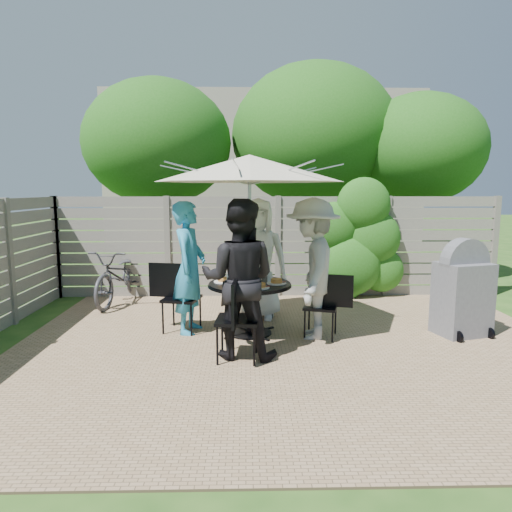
{
  "coord_description": "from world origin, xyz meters",
  "views": [
    {
      "loc": [
        -0.58,
        -5.24,
        1.97
      ],
      "look_at": [
        -0.44,
        0.96,
        1.06
      ],
      "focal_mm": 32.0,
      "sensor_mm": 36.0,
      "label": 1
    }
  ],
  "objects_px": {
    "glass_front": "(255,282)",
    "syrup_jug": "(246,276)",
    "person_front": "(239,280)",
    "plate_left": "(223,280)",
    "umbrella": "(249,168)",
    "bbq_grill": "(463,292)",
    "person_back": "(258,259)",
    "plate_front": "(245,287)",
    "chair_front": "(237,336)",
    "plate_right": "(276,282)",
    "bicycle": "(121,276)",
    "chair_left": "(181,312)",
    "glass_back": "(245,274)",
    "chair_back": "(259,297)",
    "chair_right": "(322,319)",
    "plate_back": "(254,276)",
    "plate_extra": "(260,286)",
    "coffee_cup": "(259,276)",
    "person_left": "(189,268)",
    "glass_right": "(270,277)",
    "glass_left": "(229,279)",
    "patio_table": "(250,299)",
    "person_right": "(312,269)"
  },
  "relations": [
    {
      "from": "glass_right",
      "to": "coffee_cup",
      "type": "relative_size",
      "value": 1.17
    },
    {
      "from": "plate_front",
      "to": "bbq_grill",
      "type": "distance_m",
      "value": 2.93
    },
    {
      "from": "plate_front",
      "to": "glass_right",
      "type": "height_order",
      "value": "glass_right"
    },
    {
      "from": "glass_right",
      "to": "person_left",
      "type": "bearing_deg",
      "value": 176.42
    },
    {
      "from": "chair_front",
      "to": "plate_right",
      "type": "xyz_separation_m",
      "value": [
        0.51,
        0.9,
        0.45
      ]
    },
    {
      "from": "glass_front",
      "to": "coffee_cup",
      "type": "xyz_separation_m",
      "value": [
        0.07,
        0.47,
        -0.01
      ]
    },
    {
      "from": "umbrella",
      "to": "plate_front",
      "type": "xyz_separation_m",
      "value": [
        -0.06,
        -0.36,
        -1.49
      ]
    },
    {
      "from": "plate_back",
      "to": "glass_front",
      "type": "relative_size",
      "value": 1.86
    },
    {
      "from": "patio_table",
      "to": "coffee_cup",
      "type": "bearing_deg",
      "value": 56.48
    },
    {
      "from": "syrup_jug",
      "to": "person_left",
      "type": "bearing_deg",
      "value": 174.64
    },
    {
      "from": "person_left",
      "to": "glass_front",
      "type": "bearing_deg",
      "value": -105.52
    },
    {
      "from": "bbq_grill",
      "to": "patio_table",
      "type": "bearing_deg",
      "value": 162.62
    },
    {
      "from": "umbrella",
      "to": "bbq_grill",
      "type": "relative_size",
      "value": 2.14
    },
    {
      "from": "chair_left",
      "to": "person_front",
      "type": "distance_m",
      "value": 1.43
    },
    {
      "from": "umbrella",
      "to": "bbq_grill",
      "type": "height_order",
      "value": "umbrella"
    },
    {
      "from": "plate_right",
      "to": "glass_back",
      "type": "bearing_deg",
      "value": 141.74
    },
    {
      "from": "person_back",
      "to": "plate_back",
      "type": "xyz_separation_m",
      "value": [
        -0.07,
        -0.46,
        -0.17
      ]
    },
    {
      "from": "chair_back",
      "to": "glass_left",
      "type": "height_order",
      "value": "chair_back"
    },
    {
      "from": "chair_right",
      "to": "bicycle",
      "type": "distance_m",
      "value": 3.77
    },
    {
      "from": "chair_right",
      "to": "bbq_grill",
      "type": "distance_m",
      "value": 1.94
    },
    {
      "from": "glass_front",
      "to": "syrup_jug",
      "type": "bearing_deg",
      "value": 108.96
    },
    {
      "from": "chair_left",
      "to": "glass_back",
      "type": "relative_size",
      "value": 6.88
    },
    {
      "from": "person_front",
      "to": "bbq_grill",
      "type": "height_order",
      "value": "person_front"
    },
    {
      "from": "person_back",
      "to": "bbq_grill",
      "type": "distance_m",
      "value": 2.89
    },
    {
      "from": "person_back",
      "to": "glass_right",
      "type": "relative_size",
      "value": 13.13
    },
    {
      "from": "person_right",
      "to": "plate_left",
      "type": "bearing_deg",
      "value": -90.0
    },
    {
      "from": "plate_back",
      "to": "plate_extra",
      "type": "height_order",
      "value": "same"
    },
    {
      "from": "umbrella",
      "to": "bicycle",
      "type": "bearing_deg",
      "value": 140.49
    },
    {
      "from": "chair_front",
      "to": "chair_right",
      "type": "height_order",
      "value": "chair_front"
    },
    {
      "from": "person_front",
      "to": "person_right",
      "type": "distance_m",
      "value": 1.17
    },
    {
      "from": "person_front",
      "to": "plate_left",
      "type": "xyz_separation_m",
      "value": [
        -0.22,
        0.88,
        -0.19
      ]
    },
    {
      "from": "chair_right",
      "to": "plate_front",
      "type": "bearing_deg",
      "value": 28.13
    },
    {
      "from": "glass_back",
      "to": "coffee_cup",
      "type": "xyz_separation_m",
      "value": [
        0.2,
        -0.07,
        -0.01
      ]
    },
    {
      "from": "glass_front",
      "to": "coffee_cup",
      "type": "bearing_deg",
      "value": 81.51
    },
    {
      "from": "plate_extra",
      "to": "bicycle",
      "type": "xyz_separation_m",
      "value": [
        -2.36,
        2.17,
        -0.27
      ]
    },
    {
      "from": "person_back",
      "to": "person_front",
      "type": "distance_m",
      "value": 1.66
    },
    {
      "from": "chair_back",
      "to": "syrup_jug",
      "type": "bearing_deg",
      "value": -8.76
    },
    {
      "from": "person_left",
      "to": "chair_right",
      "type": "relative_size",
      "value": 2.08
    },
    {
      "from": "plate_right",
      "to": "bbq_grill",
      "type": "bearing_deg",
      "value": -0.63
    },
    {
      "from": "umbrella",
      "to": "plate_front",
      "type": "bearing_deg",
      "value": -99.07
    },
    {
      "from": "bicycle",
      "to": "glass_left",
      "type": "bearing_deg",
      "value": -35.22
    },
    {
      "from": "umbrella",
      "to": "plate_right",
      "type": "distance_m",
      "value": 1.53
    },
    {
      "from": "person_left",
      "to": "glass_right",
      "type": "relative_size",
      "value": 12.93
    },
    {
      "from": "chair_right",
      "to": "coffee_cup",
      "type": "relative_size",
      "value": 7.24
    },
    {
      "from": "syrup_jug",
      "to": "chair_right",
      "type": "bearing_deg",
      "value": -11.98
    },
    {
      "from": "person_left",
      "to": "glass_front",
      "type": "relative_size",
      "value": 12.93
    },
    {
      "from": "syrup_jug",
      "to": "chair_back",
      "type": "bearing_deg",
      "value": 77.27
    },
    {
      "from": "chair_left",
      "to": "person_right",
      "type": "distance_m",
      "value": 1.91
    },
    {
      "from": "plate_right",
      "to": "glass_back",
      "type": "relative_size",
      "value": 1.86
    },
    {
      "from": "glass_back",
      "to": "bbq_grill",
      "type": "relative_size",
      "value": 0.11
    }
  ]
}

